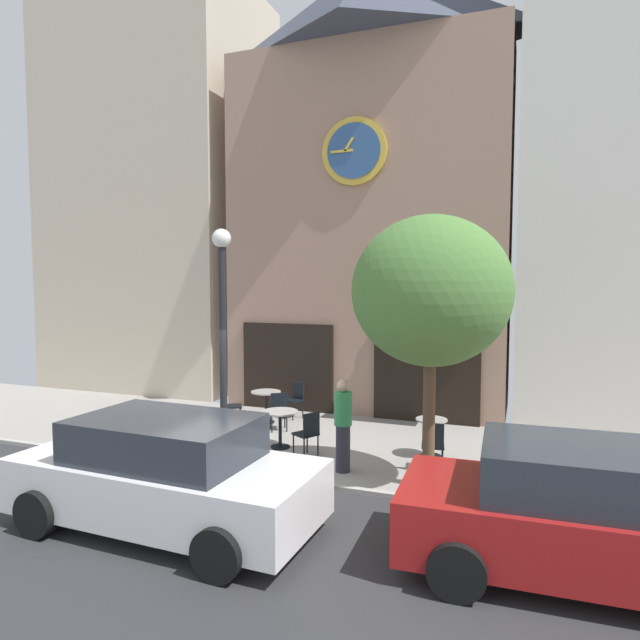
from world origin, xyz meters
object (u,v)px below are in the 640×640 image
object	(u,v)px
cafe_table_near_door	(280,421)
parked_car_red	(592,515)
cafe_chair_facing_wall	(279,408)
cafe_chair_outer	(308,431)
street_tree	(431,292)
parked_car_white	(166,474)
street_lamp	(223,343)
cafe_table_rightmost	(266,400)
pedestrian_green	(343,424)
cafe_chair_mid_row	(433,442)
cafe_chair_near_lamp	(296,397)
cafe_table_center_left	(431,432)
cafe_chair_corner	(229,403)

from	to	relation	value
cafe_table_near_door	parked_car_red	world-z (taller)	parked_car_red
cafe_chair_facing_wall	cafe_chair_outer	xyz separation A→B (m)	(1.32, -1.51, 0.00)
cafe_chair_facing_wall	cafe_chair_outer	world-z (taller)	same
street_tree	cafe_table_near_door	xyz separation A→B (m)	(-3.21, 1.11, -2.70)
parked_car_white	street_lamp	bearing A→B (deg)	105.26
street_lamp	street_tree	distance (m)	4.09
cafe_chair_facing_wall	parked_car_red	xyz separation A→B (m)	(5.96, -4.40, 0.23)
cafe_table_rightmost	cafe_table_near_door	size ratio (longest dim) A/B	1.01
cafe_table_near_door	pedestrian_green	bearing A→B (deg)	-28.38
cafe_chair_mid_row	cafe_table_near_door	bearing A→B (deg)	174.27
street_lamp	cafe_table_near_door	xyz separation A→B (m)	(0.75, 0.96, -1.69)
pedestrian_green	cafe_chair_facing_wall	bearing A→B (deg)	137.62
cafe_chair_facing_wall	cafe_table_rightmost	bearing A→B (deg)	136.69
cafe_chair_facing_wall	cafe_chair_near_lamp	world-z (taller)	same
street_lamp	cafe_table_center_left	distance (m)	4.39
cafe_chair_facing_wall	parked_car_red	distance (m)	7.41
street_tree	cafe_chair_facing_wall	distance (m)	5.14
street_tree	cafe_chair_corner	size ratio (longest dim) A/B	4.99
cafe_table_rightmost	cafe_chair_corner	world-z (taller)	cafe_chair_corner
street_lamp	cafe_chair_facing_wall	distance (m)	2.69
cafe_table_near_door	cafe_chair_near_lamp	bearing A→B (deg)	105.83
cafe_table_center_left	parked_car_red	bearing A→B (deg)	-57.44
street_lamp	street_tree	size ratio (longest dim) A/B	0.98
cafe_table_rightmost	parked_car_white	world-z (taller)	parked_car_white
cafe_table_near_door	parked_car_white	bearing A→B (deg)	-89.36
street_tree	cafe_chair_near_lamp	bearing A→B (deg)	137.89
pedestrian_green	cafe_chair_outer	bearing A→B (deg)	150.44
pedestrian_green	cafe_table_rightmost	bearing A→B (deg)	137.41
cafe_table_rightmost	cafe_chair_near_lamp	size ratio (longest dim) A/B	0.85
cafe_table_rightmost	cafe_chair_near_lamp	bearing A→B (deg)	57.33
pedestrian_green	parked_car_red	bearing A→B (deg)	-32.46
cafe_table_center_left	cafe_chair_corner	xyz separation A→B (m)	(-4.87, 0.69, 0.04)
cafe_chair_facing_wall	cafe_chair_corner	distance (m)	1.32
cafe_table_center_left	cafe_chair_mid_row	bearing A→B (deg)	-79.06
cafe_chair_near_lamp	pedestrian_green	size ratio (longest dim) A/B	0.54
street_tree	cafe_chair_outer	distance (m)	3.71
street_tree	cafe_chair_facing_wall	world-z (taller)	street_tree
street_lamp	cafe_table_center_left	size ratio (longest dim) A/B	5.85
cafe_table_rightmost	cafe_chair_outer	bearing A→B (deg)	-47.14
street_tree	pedestrian_green	xyz separation A→B (m)	(-1.56, 0.22, -2.39)
cafe_table_rightmost	parked_car_white	size ratio (longest dim) A/B	0.18
cafe_chair_mid_row	pedestrian_green	size ratio (longest dim) A/B	0.54
street_tree	parked_car_red	size ratio (longest dim) A/B	1.03
cafe_chair_corner	parked_car_white	distance (m)	5.40
street_tree	cafe_table_near_door	world-z (taller)	street_tree
cafe_chair_corner	cafe_table_near_door	bearing A→B (deg)	-32.34
street_tree	cafe_chair_outer	world-z (taller)	street_tree
cafe_chair_facing_wall	cafe_chair_outer	distance (m)	2.01
cafe_table_near_door	parked_car_red	bearing A→B (deg)	-31.26
cafe_chair_near_lamp	cafe_chair_outer	world-z (taller)	same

